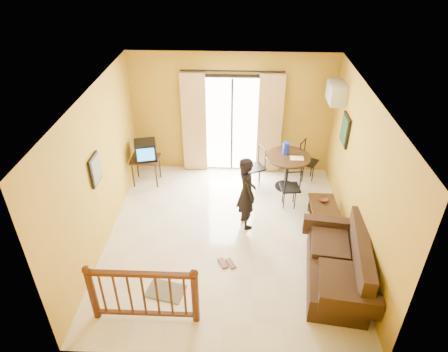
{
  "coord_description": "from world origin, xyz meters",
  "views": [
    {
      "loc": [
        0.19,
        -5.77,
        5.04
      ],
      "look_at": [
        -0.08,
        0.2,
        1.23
      ],
      "focal_mm": 32.0,
      "sensor_mm": 36.0,
      "label": 1
    }
  ],
  "objects_px": {
    "dining_table": "(288,163)",
    "coffee_table": "(324,212)",
    "sofa": "(340,267)",
    "standing_person": "(246,193)",
    "television": "(145,150)"
  },
  "relations": [
    {
      "from": "sofa",
      "to": "standing_person",
      "type": "relative_size",
      "value": 1.35
    },
    {
      "from": "coffee_table",
      "to": "standing_person",
      "type": "height_order",
      "value": "standing_person"
    },
    {
      "from": "dining_table",
      "to": "standing_person",
      "type": "xyz_separation_m",
      "value": [
        -0.9,
        -1.34,
        0.11
      ]
    },
    {
      "from": "coffee_table",
      "to": "sofa",
      "type": "xyz_separation_m",
      "value": [
        0.01,
        -1.52,
        0.07
      ]
    },
    {
      "from": "standing_person",
      "to": "dining_table",
      "type": "bearing_deg",
      "value": -53.22
    },
    {
      "from": "coffee_table",
      "to": "sofa",
      "type": "bearing_deg",
      "value": -89.64
    },
    {
      "from": "dining_table",
      "to": "sofa",
      "type": "xyz_separation_m",
      "value": [
        0.62,
        -2.78,
        -0.29
      ]
    },
    {
      "from": "dining_table",
      "to": "standing_person",
      "type": "relative_size",
      "value": 0.64
    },
    {
      "from": "dining_table",
      "to": "coffee_table",
      "type": "height_order",
      "value": "dining_table"
    },
    {
      "from": "dining_table",
      "to": "sofa",
      "type": "bearing_deg",
      "value": -77.36
    },
    {
      "from": "television",
      "to": "sofa",
      "type": "distance_m",
      "value": 4.72
    },
    {
      "from": "dining_table",
      "to": "coffee_table",
      "type": "distance_m",
      "value": 1.45
    },
    {
      "from": "television",
      "to": "dining_table",
      "type": "relative_size",
      "value": 0.57
    },
    {
      "from": "dining_table",
      "to": "coffee_table",
      "type": "relative_size",
      "value": 1.05
    },
    {
      "from": "coffee_table",
      "to": "sofa",
      "type": "height_order",
      "value": "sofa"
    }
  ]
}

